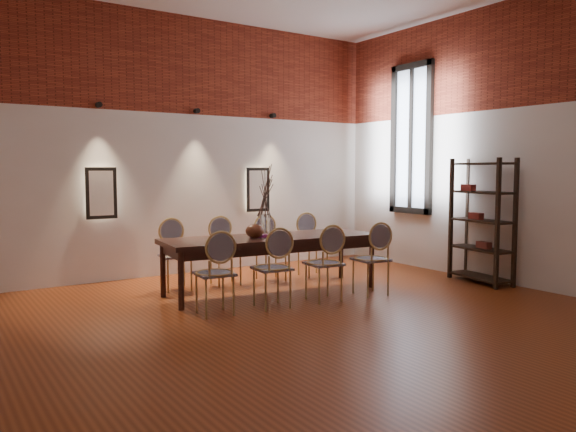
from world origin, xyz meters
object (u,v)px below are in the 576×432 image
vase (265,225)px  shelving_rack (482,221)px  chair_far_a (176,256)px  chair_far_b (225,252)px  book (262,236)px  chair_far_d (313,245)px  chair_near_c (324,263)px  chair_near_d (371,259)px  bowl (255,231)px  chair_near_a (215,273)px  chair_far_c (271,249)px  chair_near_b (272,268)px  dining_table (271,264)px

vase → shelving_rack: shelving_rack is taller
chair_far_a → chair_far_b: same height
book → chair_far_b: bearing=101.0°
chair_far_a → chair_far_d: bearing=-180.0°
chair_near_c → chair_near_d: (0.72, -0.07, 0.00)m
chair_near_c → chair_far_b: (-0.57, 1.55, 0.00)m
chair_near_d → bowl: size_ratio=3.92×
chair_near_a → shelving_rack: 4.08m
chair_far_a → chair_far_c: same height
chair_far_a → chair_far_c: size_ratio=1.00×
chair_near_c → chair_far_d: same height
chair_near_c → chair_far_c: size_ratio=1.00×
vase → shelving_rack: size_ratio=0.17×
chair_near_b → chair_near_c: same height
vase → book: size_ratio=1.15×
chair_near_d → book: bearing=148.4°
chair_near_c → chair_far_d: size_ratio=1.00×
dining_table → chair_near_c: (0.29, -0.78, 0.09)m
dining_table → shelving_rack: bearing=-15.8°
chair_far_a → book: size_ratio=3.62×
shelving_rack → chair_near_b: bearing=-177.6°
chair_near_a → chair_near_b: 0.72m
chair_near_b → chair_far_b: size_ratio=1.00×
chair_far_a → chair_far_b: bearing=-180.0°
chair_far_a → bowl: size_ratio=3.92×
chair_near_b → chair_far_b: bearing=90.0°
chair_near_a → chair_far_a: size_ratio=1.00×
chair_far_b → shelving_rack: shelving_rack is taller
chair_near_d → chair_far_b: same height
chair_far_a → chair_far_c: bearing=-180.0°
book → chair_near_b: bearing=-111.9°
chair_far_d → shelving_rack: shelving_rack is taller
book → chair_far_d: bearing=25.4°
chair_near_a → chair_far_c: bearing=45.9°
chair_near_b → chair_far_a: (-0.57, 1.55, 0.00)m
chair_near_c → vase: bearing=121.2°
chair_near_c → chair_far_a: size_ratio=1.00×
book → chair_far_a: bearing=136.4°
chair_far_c → book: chair_far_c is taller
chair_near_a → chair_near_c: size_ratio=1.00×
chair_near_d → book: (-1.14, 0.87, 0.30)m
chair_far_b → chair_far_d: bearing=-180.0°
chair_far_d → chair_far_c: bearing=0.0°
chair_near_d → chair_far_a: 2.63m
chair_near_c → book: size_ratio=3.62×
chair_far_d → dining_table: bearing=34.5°
chair_far_d → chair_far_a: bearing=0.0°
dining_table → vase: bearing=180.0°
chair_far_b → chair_far_c: size_ratio=1.00×
chair_far_d → shelving_rack: size_ratio=0.52×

